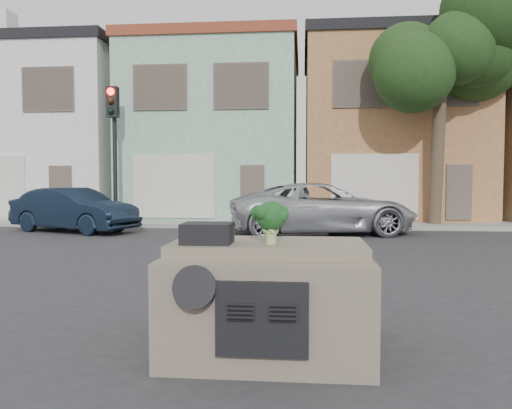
# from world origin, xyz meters

# --- Properties ---
(ground_plane) EXTENTS (120.00, 120.00, 0.00)m
(ground_plane) POSITION_xyz_m (0.00, 0.00, 0.00)
(ground_plane) COLOR #303033
(ground_plane) RESTS_ON ground
(sidewalk) EXTENTS (40.00, 3.00, 0.15)m
(sidewalk) POSITION_xyz_m (0.00, 10.50, 0.07)
(sidewalk) COLOR gray
(sidewalk) RESTS_ON ground
(townhouse_white) EXTENTS (7.20, 8.20, 7.55)m
(townhouse_white) POSITION_xyz_m (-11.00, 14.50, 3.77)
(townhouse_white) COLOR white
(townhouse_white) RESTS_ON ground
(townhouse_mint) EXTENTS (7.20, 8.20, 7.55)m
(townhouse_mint) POSITION_xyz_m (-3.50, 14.50, 3.77)
(townhouse_mint) COLOR #90BE9F
(townhouse_mint) RESTS_ON ground
(townhouse_tan) EXTENTS (7.20, 8.20, 7.55)m
(townhouse_tan) POSITION_xyz_m (4.00, 14.50, 3.77)
(townhouse_tan) COLOR #A97145
(townhouse_tan) RESTS_ON ground
(navy_sedan) EXTENTS (4.65, 2.95, 1.45)m
(navy_sedan) POSITION_xyz_m (-7.13, 7.57, 0.00)
(navy_sedan) COLOR #131F30
(navy_sedan) RESTS_ON ground
(silver_pickup) EXTENTS (6.25, 3.85, 1.62)m
(silver_pickup) POSITION_xyz_m (0.97, 7.70, 0.00)
(silver_pickup) COLOR #B3B4BC
(silver_pickup) RESTS_ON ground
(traffic_signal) EXTENTS (0.40, 0.40, 5.10)m
(traffic_signal) POSITION_xyz_m (-6.50, 9.50, 2.55)
(traffic_signal) COLOR black
(traffic_signal) RESTS_ON ground
(tree_near) EXTENTS (4.40, 4.00, 8.50)m
(tree_near) POSITION_xyz_m (5.00, 9.80, 4.25)
(tree_near) COLOR #1E3B16
(tree_near) RESTS_ON ground
(car_dashboard) EXTENTS (2.00, 1.80, 1.12)m
(car_dashboard) POSITION_xyz_m (0.00, -3.00, 0.56)
(car_dashboard) COLOR #726856
(car_dashboard) RESTS_ON ground
(instrument_hump) EXTENTS (0.48, 0.38, 0.20)m
(instrument_hump) POSITION_xyz_m (-0.58, -3.35, 1.22)
(instrument_hump) COLOR black
(instrument_hump) RESTS_ON car_dashboard
(wiper_arm) EXTENTS (0.69, 0.15, 0.02)m
(wiper_arm) POSITION_xyz_m (0.28, -2.62, 1.13)
(wiper_arm) COLOR black
(wiper_arm) RESTS_ON car_dashboard
(broccoli) EXTENTS (0.43, 0.43, 0.43)m
(broccoli) POSITION_xyz_m (0.04, -3.32, 1.33)
(broccoli) COLOR #153A17
(broccoli) RESTS_ON car_dashboard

